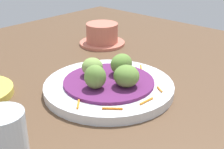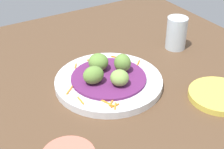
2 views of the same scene
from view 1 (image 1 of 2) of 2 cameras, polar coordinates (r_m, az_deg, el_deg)
The scene contains 10 objects.
table_surface at distance 72.92cm, azimuth -1.56°, elevation -1.13°, with size 110.00×110.00×2.00cm, color brown.
main_plate at distance 65.54cm, azimuth -0.59°, elevation -2.31°, with size 26.91×26.91×1.85cm, color silver.
cabbage_bed at distance 64.99cm, azimuth -0.59°, elevation -1.32°, with size 18.75×18.75×0.63cm, color #60235B.
carrot_garnish at distance 66.85cm, azimuth 0.17°, elevation -0.68°, with size 23.59×22.36×0.40cm.
guac_scoop_left at distance 60.77cm, azimuth -3.07°, elevation -0.43°, with size 4.31×4.09×4.78cm, color olive.
guac_scoop_center at distance 61.66cm, azimuth 2.63°, elevation -0.26°, with size 5.13×5.07×4.35cm, color olive.
guac_scoop_right at distance 67.20cm, azimuth 1.64°, elevation 1.90°, with size 5.13×4.14×4.42cm, color olive.
guac_scoop_back at distance 66.56cm, azimuth -3.59°, elevation 1.39°, with size 4.47×4.43×3.89cm, color #84A851.
terracotta_bowl at distance 93.40cm, azimuth -1.81°, elevation 7.13°, with size 13.38×13.38×6.35cm.
water_glass at distance 44.47cm, azimuth -18.76°, elevation -11.98°, with size 6.02×6.02×9.64cm, color silver.
Camera 1 is at (47.30, 45.99, 32.05)cm, focal length 50.48 mm.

